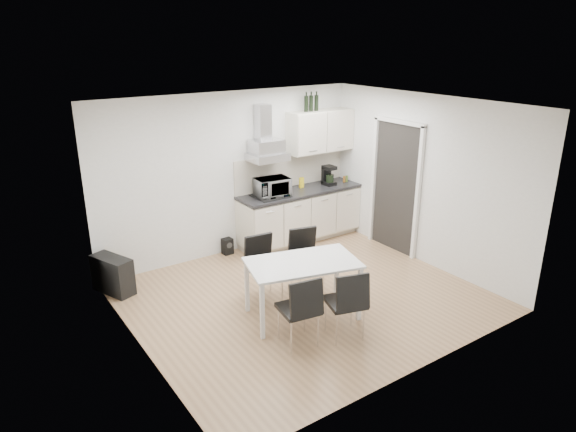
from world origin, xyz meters
The scene contains 15 objects.
ground centered at (0.00, 0.00, 0.00)m, with size 4.50×4.50×0.00m, color tan.
wall_back centered at (0.00, 2.00, 1.30)m, with size 4.50×0.10×2.60m, color white.
wall_front centered at (0.00, -2.00, 1.30)m, with size 4.50×0.10×2.60m, color white.
wall_left centered at (-2.25, 0.00, 1.30)m, with size 0.10×4.00×2.60m, color white.
wall_right centered at (2.25, 0.00, 1.30)m, with size 0.10×4.00×2.60m, color white.
ceiling centered at (0.00, 0.00, 2.60)m, with size 4.50×4.50×0.00m, color white.
doorway centered at (2.21, 0.55, 1.05)m, with size 0.08×1.04×2.10m, color white.
kitchenette centered at (1.18, 1.73, 0.83)m, with size 2.22×0.64×2.52m.
dining_table centered at (-0.30, -0.37, 0.67)m, with size 1.52×1.11×0.75m.
chair_far_left centered at (-0.46, 0.26, 0.44)m, with size 0.44×0.50×0.88m, color black, non-canonical shape.
chair_far_right centered at (0.15, 0.14, 0.44)m, with size 0.44×0.50×0.88m, color black, non-canonical shape.
chair_near_left centered at (-0.71, -0.85, 0.44)m, with size 0.44×0.50×0.88m, color black, non-canonical shape.
chair_near_right centered at (-0.17, -1.04, 0.44)m, with size 0.44×0.50×0.88m, color black, non-canonical shape.
guitar_amp centered at (-2.10, 1.63, 0.26)m, with size 0.48×0.68×0.52m.
floor_speaker centered at (-0.17, 1.90, 0.13)m, with size 0.16×0.14×0.27m, color black.
Camera 1 is at (-3.73, -5.04, 3.41)m, focal length 32.00 mm.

